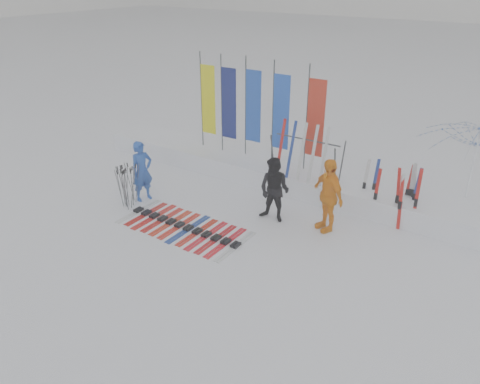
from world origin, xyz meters
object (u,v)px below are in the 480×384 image
Objects in this scene: person_black at (274,190)px; ski_row at (184,227)px; person_yellow at (328,195)px; ski_rack at (307,153)px; person_blue at (142,171)px; tent_canopy at (471,173)px.

person_black is 2.59m from ski_row.
person_black is at bearing -134.63° from person_yellow.
person_yellow is (1.38, 0.33, 0.09)m from person_black.
person_black is at bearing 44.66° from ski_row.
person_yellow is at bearing 11.18° from person_black.
person_yellow is at bearing -47.34° from ski_rack.
person_blue is 0.88× the size of ski_rack.
ski_row is (2.09, -0.67, -0.86)m from person_blue.
person_blue is at bearing 162.22° from ski_row.
tent_canopy is 7.69m from ski_row.
person_blue is 9.01m from tent_canopy.
tent_canopy is (2.87, 2.61, 0.38)m from person_yellow.
person_black is at bearing -145.35° from tent_canopy.
ski_row is (-1.73, -1.71, -0.86)m from person_black.
ski_rack is at bearing -165.04° from tent_canopy.
ski_rack is (3.84, 2.85, 0.49)m from person_blue.
person_blue is 4.81m from ski_rack.
person_black is at bearing -58.66° from person_blue.
person_yellow is 0.97× the size of ski_rack.
ski_rack is at bearing 164.56° from person_yellow.
person_yellow is at bearing 33.29° from ski_row.
ski_rack is at bearing -37.37° from person_blue.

